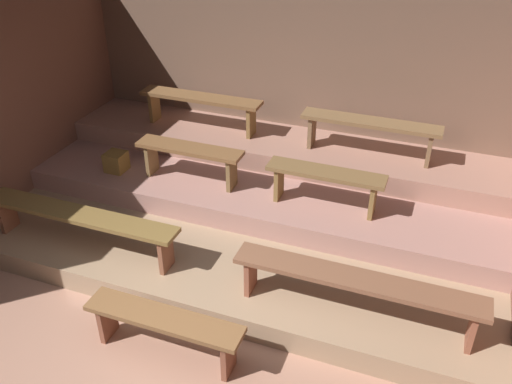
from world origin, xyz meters
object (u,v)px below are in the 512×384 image
at_px(bench_lower_right, 356,284).
at_px(wooden_crate_middle, 116,162).
at_px(bench_upper_left, 201,102).
at_px(bench_floor_center, 164,324).
at_px(bench_lower_left, 80,219).
at_px(bench_middle_left, 190,154).
at_px(bench_upper_right, 370,127).
at_px(bench_middle_right, 326,179).

xyz_separation_m(bench_lower_right, wooden_crate_middle, (-3.30, 1.24, -0.00)).
relative_size(bench_upper_left, wooden_crate_middle, 6.86).
height_order(bench_floor_center, bench_lower_right, bench_lower_right).
xyz_separation_m(bench_floor_center, bench_lower_left, (-1.43, 0.80, 0.27)).
bearing_deg(bench_lower_left, bench_upper_left, 81.40).
relative_size(bench_lower_left, bench_middle_left, 1.72).
bearing_deg(bench_lower_right, bench_middle_left, 149.81).
bearing_deg(wooden_crate_middle, bench_lower_right, -20.50).
bearing_deg(bench_upper_right, wooden_crate_middle, -160.37).
bearing_deg(wooden_crate_middle, bench_upper_right, 19.63).
relative_size(bench_middle_left, bench_upper_left, 0.79).
distance_m(bench_lower_left, bench_middle_left, 1.51).
bearing_deg(bench_upper_left, bench_lower_left, -98.60).
height_order(bench_lower_left, bench_upper_left, bench_upper_left).
height_order(bench_lower_right, bench_middle_right, bench_middle_right).
bearing_deg(bench_floor_center, bench_middle_left, 110.10).
bearing_deg(bench_floor_center, bench_lower_left, 150.56).
height_order(bench_middle_right, bench_upper_left, bench_upper_left).
bearing_deg(bench_lower_left, wooden_crate_middle, 106.05).
bearing_deg(bench_middle_right, wooden_crate_middle, -177.67).
relative_size(bench_lower_right, bench_upper_right, 1.35).
xyz_separation_m(bench_lower_left, bench_lower_right, (2.95, 0.00, 0.00)).
bearing_deg(bench_floor_center, bench_upper_left, 109.22).
bearing_deg(wooden_crate_middle, bench_lower_left, -73.95).
xyz_separation_m(bench_lower_right, bench_upper_right, (-0.35, 2.29, 0.49)).
xyz_separation_m(bench_lower_right, bench_middle_left, (-2.31, 1.34, 0.23)).
relative_size(bench_middle_left, bench_upper_right, 0.79).
bearing_deg(bench_middle_right, bench_lower_right, -64.55).
height_order(bench_floor_center, bench_lower_left, bench_lower_left).
bearing_deg(bench_middle_left, bench_lower_left, -115.45).
bearing_deg(bench_lower_right, bench_floor_center, -152.15).
relative_size(bench_lower_right, bench_middle_left, 1.72).
relative_size(bench_lower_right, bench_middle_right, 1.72).
height_order(bench_floor_center, wooden_crate_middle, wooden_crate_middle).
distance_m(bench_floor_center, bench_middle_right, 2.38).
relative_size(bench_floor_center, bench_lower_left, 0.65).
bearing_deg(bench_middle_right, bench_lower_left, -149.81).
bearing_deg(bench_lower_left, bench_lower_right, 0.00).
xyz_separation_m(bench_lower_left, wooden_crate_middle, (-0.36, 1.24, -0.00)).
bearing_deg(bench_middle_left, bench_upper_left, 107.20).
bearing_deg(bench_upper_left, bench_lower_right, -41.35).
bearing_deg(bench_middle_right, bench_middle_left, 180.00).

